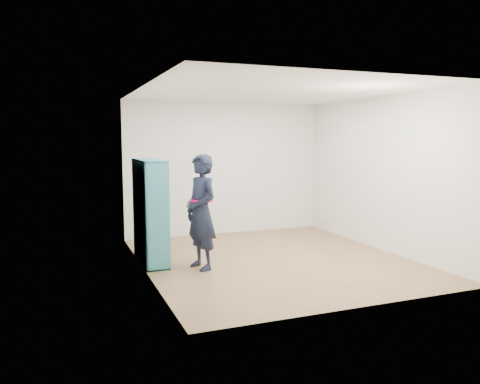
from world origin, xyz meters
name	(u,v)px	position (x,y,z in m)	size (l,w,h in m)	color
floor	(274,260)	(0.00, 0.00, 0.00)	(4.50, 4.50, 0.00)	brown
ceiling	(275,91)	(0.00, 0.00, 2.60)	(4.50, 4.50, 0.00)	white
wall_left	(144,182)	(-2.00, 0.00, 1.30)	(0.02, 4.50, 2.60)	silver
wall_right	(381,174)	(2.00, 0.00, 1.30)	(0.02, 4.50, 2.60)	silver
wall_back	(225,169)	(0.00, 2.25, 1.30)	(4.00, 0.02, 2.60)	silver
wall_front	(364,193)	(0.00, -2.25, 1.30)	(4.00, 0.02, 2.60)	silver
bookshelf	(148,212)	(-1.84, 0.60, 0.77)	(0.34, 1.18, 1.57)	teal
person	(201,212)	(-1.20, -0.06, 0.84)	(0.55, 0.69, 1.67)	black
smartphone	(189,205)	(-1.38, -0.01, 0.95)	(0.06, 0.10, 0.13)	silver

